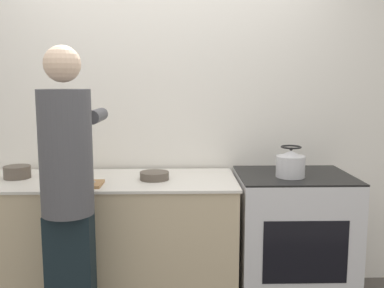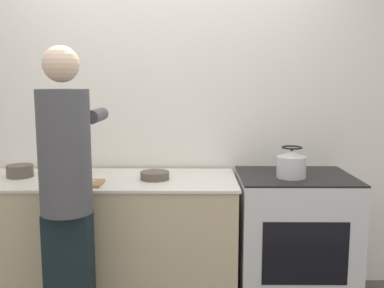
{
  "view_description": "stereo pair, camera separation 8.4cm",
  "coord_description": "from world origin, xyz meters",
  "views": [
    {
      "loc": [
        0.14,
        -2.51,
        1.54
      ],
      "look_at": [
        0.2,
        0.23,
        1.15
      ],
      "focal_mm": 40.0,
      "sensor_mm": 36.0,
      "label": 1
    },
    {
      "loc": [
        0.22,
        -2.51,
        1.54
      ],
      "look_at": [
        0.2,
        0.23,
        1.15
      ],
      "focal_mm": 40.0,
      "sensor_mm": 36.0,
      "label": 2
    }
  ],
  "objects": [
    {
      "name": "kettle",
      "position": [
        0.85,
        0.24,
        1.02
      ],
      "size": [
        0.19,
        0.19,
        0.21
      ],
      "color": "silver",
      "rests_on": "oven"
    },
    {
      "name": "person",
      "position": [
        -0.5,
        -0.18,
        0.96
      ],
      "size": [
        0.32,
        0.57,
        1.74
      ],
      "color": "black",
      "rests_on": "ground_plane"
    },
    {
      "name": "canister_jar",
      "position": [
        -0.61,
        0.42,
        1.0
      ],
      "size": [
        0.16,
        0.16,
        0.18
      ],
      "color": "tan",
      "rests_on": "counter"
    },
    {
      "name": "bowl_mixing",
      "position": [
        -0.05,
        0.3,
        0.93
      ],
      "size": [
        0.19,
        0.19,
        0.05
      ],
      "color": "brown",
      "rests_on": "counter"
    },
    {
      "name": "oven",
      "position": [
        0.9,
        0.32,
        0.47
      ],
      "size": [
        0.76,
        0.63,
        0.93
      ],
      "color": "silver",
      "rests_on": "ground_plane"
    },
    {
      "name": "knife",
      "position": [
        -0.52,
        0.17,
        0.93
      ],
      "size": [
        0.2,
        0.09,
        0.01
      ],
      "rotation": [
        0.0,
        0.0,
        -0.28
      ],
      "color": "silver",
      "rests_on": "cutting_board"
    },
    {
      "name": "wall_back",
      "position": [
        0.0,
        0.72,
        1.3
      ],
      "size": [
        8.0,
        0.05,
        2.6
      ],
      "color": "white",
      "rests_on": "ground_plane"
    },
    {
      "name": "counter",
      "position": [
        -0.4,
        0.33,
        0.45
      ],
      "size": [
        1.79,
        0.68,
        0.9
      ],
      "color": "#C6B28E",
      "rests_on": "ground_plane"
    },
    {
      "name": "cutting_board",
      "position": [
        -0.52,
        0.14,
        0.91
      ],
      "size": [
        0.31,
        0.19,
        0.02
      ],
      "color": "#A87A4C",
      "rests_on": "counter"
    },
    {
      "name": "bowl_prep",
      "position": [
        -0.99,
        0.37,
        0.95
      ],
      "size": [
        0.18,
        0.18,
        0.08
      ],
      "color": "brown",
      "rests_on": "counter"
    }
  ]
}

